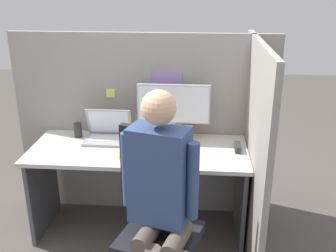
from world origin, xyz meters
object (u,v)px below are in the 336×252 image
monitor (173,106)px  pen_cup (78,130)px  laptop (108,134)px  stapler (238,147)px  person (161,189)px  paper_box (173,134)px  office_chair (157,214)px  carrot_toy (120,156)px

monitor → pen_cup: size_ratio=4.91×
laptop → stapler: laptop is taller
person → pen_cup: 1.17m
monitor → laptop: monitor is taller
person → laptop: bearing=120.7°
pen_cup → paper_box: bearing=0.8°
monitor → person: 0.93m
laptop → office_chair: bearing=-56.6°
stapler → person: 0.88m
stapler → pen_cup: 1.27m
pen_cup → person: bearing=-49.6°
laptop → stapler: bearing=-6.8°
office_chair → person: (0.04, -0.15, 0.27)m
carrot_toy → laptop: bearing=115.9°
person → pen_cup: person is taller
paper_box → office_chair: (-0.05, -0.75, -0.25)m
carrot_toy → monitor: bearing=48.8°
carrot_toy → pen_cup: 0.57m
stapler → carrot_toy: size_ratio=0.86×
laptop → monitor: bearing=7.4°
paper_box → pen_cup: pen_cup is taller
laptop → stapler: 1.01m
paper_box → pen_cup: (-0.77, -0.01, 0.01)m
pen_cup → carrot_toy: bearing=-42.4°
monitor → office_chair: monitor is taller
laptop → carrot_toy: bearing=-64.1°
stapler → office_chair: 0.82m
paper_box → carrot_toy: paper_box is taller
person → pen_cup: (-0.76, 0.89, -0.00)m
laptop → office_chair: office_chair is taller
stapler → office_chair: (-0.55, -0.57, -0.23)m
office_chair → person: 0.31m
laptop → pen_cup: laptop is taller
monitor → pen_cup: monitor is taller
paper_box → office_chair: bearing=-94.1°
carrot_toy → office_chair: office_chair is taller
laptop → pen_cup: (-0.26, 0.05, 0.01)m
paper_box → laptop: laptop is taller
paper_box → laptop: bearing=-172.9°
monitor → office_chair: bearing=-94.1°
stapler → monitor: bearing=159.3°
paper_box → stapler: size_ratio=2.32×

